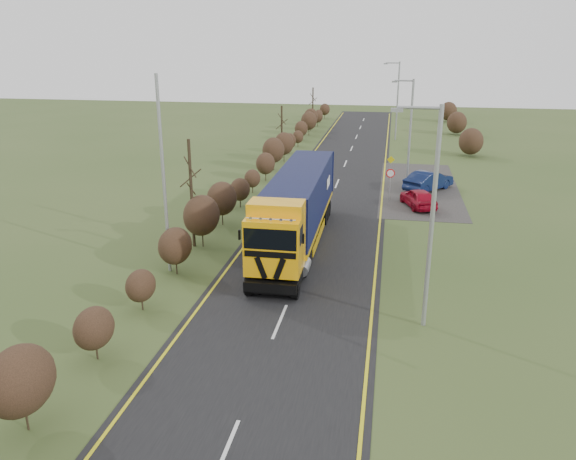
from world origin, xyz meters
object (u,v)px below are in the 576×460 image
at_px(car_red_hatchback, 418,198).
at_px(streetlight_near, 430,210).
at_px(car_blue_sedan, 429,181).
at_px(lorry, 297,205).
at_px(speed_sign, 390,178).

relative_size(car_red_hatchback, streetlight_near, 0.44).
height_order(car_blue_sedan, streetlight_near, streetlight_near).
bearing_deg(lorry, speed_sign, 64.21).
relative_size(lorry, streetlight_near, 1.70).
relative_size(car_blue_sedan, streetlight_near, 0.52).
distance_m(car_red_hatchback, speed_sign, 2.66).
distance_m(car_blue_sedan, speed_sign, 4.61).
bearing_deg(speed_sign, car_blue_sedan, 49.57).
xyz_separation_m(car_red_hatchback, car_blue_sedan, (0.95, 4.92, 0.10)).
xyz_separation_m(car_blue_sedan, streetlight_near, (-1.45, -22.39, 4.10)).
distance_m(car_blue_sedan, streetlight_near, 22.81).
height_order(car_red_hatchback, streetlight_near, streetlight_near).
distance_m(car_red_hatchback, car_blue_sedan, 5.01).
bearing_deg(lorry, car_red_hatchback, 52.04).
relative_size(lorry, speed_sign, 6.44).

